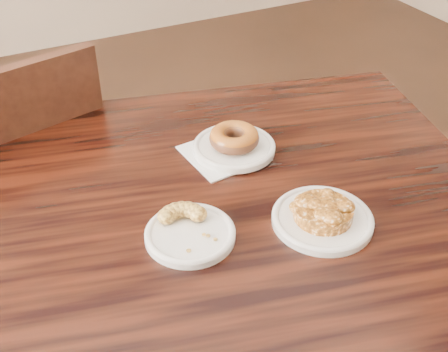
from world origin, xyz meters
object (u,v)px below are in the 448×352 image
cafe_table (245,346)px  chair_far (5,203)px  cruller_fragment (190,226)px  apple_fritter (324,210)px  glazed_donut (234,138)px

cafe_table → chair_far: 0.74m
chair_far → cruller_fragment: 0.77m
cafe_table → apple_fritter: bearing=-24.3°
cafe_table → apple_fritter: apple_fritter is taller
cafe_table → chair_far: (-0.38, 0.63, 0.08)m
cruller_fragment → glazed_donut: bearing=46.8°
chair_far → cruller_fragment: (0.26, -0.64, 0.33)m
cafe_table → cruller_fragment: bearing=-160.5°
chair_far → apple_fritter: (0.48, -0.71, 0.33)m
glazed_donut → apple_fritter: 0.26m
cafe_table → glazed_donut: glazed_donut is taller
cruller_fragment → apple_fritter: bearing=-16.9°
cafe_table → chair_far: chair_far is taller
apple_fritter → cafe_table: bearing=141.8°
chair_far → glazed_donut: size_ratio=8.99×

